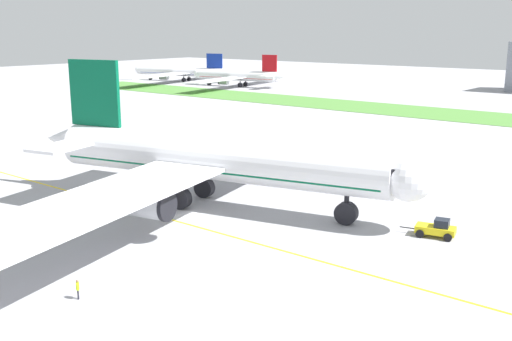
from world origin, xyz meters
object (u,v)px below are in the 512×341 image
at_px(ground_crew_marshaller_front, 78,287).
at_px(parked_airliner_far_left, 182,72).
at_px(airliner_foreground, 211,159).
at_px(pushback_tug, 437,229).
at_px(parked_airliner_far_centre, 238,76).

height_order(ground_crew_marshaller_front, parked_airliner_far_left, parked_airliner_far_left).
xyz_separation_m(airliner_foreground, pushback_tug, (27.63, 6.53, -5.25)).
bearing_deg(parked_airliner_far_centre, airliner_foreground, -50.81).
relative_size(ground_crew_marshaller_front, parked_airliner_far_left, 0.02).
xyz_separation_m(airliner_foreground, ground_crew_marshaller_front, (10.15, -27.63, -5.15)).
relative_size(pushback_tug, parked_airliner_far_centre, 0.09).
bearing_deg(parked_airliner_far_centre, pushback_tug, -42.61).
relative_size(airliner_foreground, pushback_tug, 14.29).
relative_size(ground_crew_marshaller_front, parked_airliner_far_centre, 0.03).
distance_m(ground_crew_marshaller_front, parked_airliner_far_left, 218.73).
bearing_deg(airliner_foreground, pushback_tug, 13.29).
height_order(parked_airliner_far_left, parked_airliner_far_centre, parked_airliner_far_centre).
bearing_deg(pushback_tug, parked_airliner_far_centre, 137.39).
height_order(airliner_foreground, ground_crew_marshaller_front, airliner_foreground).
distance_m(airliner_foreground, ground_crew_marshaller_front, 29.88).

